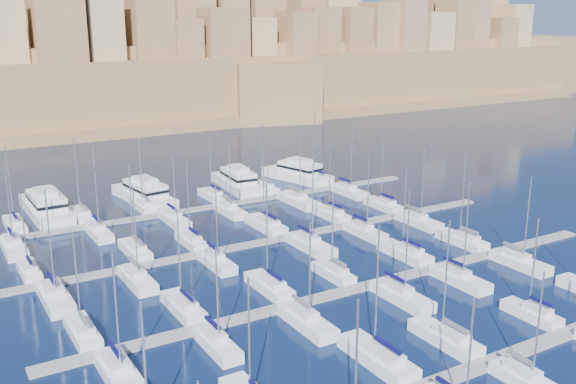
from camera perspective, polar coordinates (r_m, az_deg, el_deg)
ground at (r=94.81m, az=2.47°, el=-5.97°), size 600.00×600.00×0.00m
pontoon_near at (r=71.52m, az=18.03°, el=-14.02°), size 84.00×2.00×0.40m
pontoon_mid_near at (r=85.73m, az=6.91°, el=-8.30°), size 84.00×2.00×0.40m
pontoon_mid_far at (r=102.72m, az=-0.60°, el=-4.14°), size 84.00×2.00×0.40m
pontoon_far at (r=121.33m, az=-5.84°, el=-1.16°), size 84.00×2.00×0.40m
sailboat_2 at (r=68.17m, az=8.01°, el=-14.35°), size 3.02×10.05×15.11m
sailboat_3 at (r=73.24m, az=13.84°, el=-12.48°), size 2.73×9.10×14.27m
sailboat_4 at (r=81.74m, az=20.87°, el=-10.06°), size 2.24×7.48×12.61m
sailboat_9 at (r=67.84m, az=20.51°, el=-15.45°), size 2.36×7.87×12.41m
sailboat_12 at (r=75.95m, az=-17.79°, el=-11.75°), size 2.50×8.35×12.42m
sailboat_13 at (r=79.17m, az=-9.28°, el=-10.04°), size 2.66×8.87×13.12m
sailboat_14 at (r=83.82m, az=-1.66°, el=-8.34°), size 2.72×9.06×14.58m
sailboat_15 at (r=88.06m, az=4.09°, el=-7.20°), size 2.32×7.72×12.20m
sailboat_16 at (r=96.53m, az=10.38°, el=-5.35°), size 2.87×9.57×14.07m
sailboat_17 at (r=103.90m, az=15.23°, el=-4.15°), size 2.73×9.11×14.68m
sailboat_18 at (r=66.94m, az=-14.74°, el=-15.35°), size 2.83×9.45×13.76m
sailboat_19 at (r=70.58m, az=-6.35°, el=-13.24°), size 2.42×8.06×12.08m
sailboat_20 at (r=74.78m, az=1.67°, el=-11.41°), size 2.76×9.19×13.15m
sailboat_21 at (r=82.26m, az=10.03°, el=-9.05°), size 2.86×9.52×14.78m
sailboat_22 at (r=89.01m, az=15.00°, el=-7.44°), size 2.72×9.08×14.42m
sailboat_23 at (r=97.32m, az=19.89°, el=-5.87°), size 2.75×9.15×13.63m
sailboat_24 at (r=95.39m, az=-22.01°, el=-6.53°), size 2.35×7.82×11.79m
sailboat_25 at (r=98.84m, az=-13.42°, el=-5.03°), size 2.68×8.93×14.07m
sailboat_26 at (r=101.15m, az=-8.60°, el=-4.31°), size 2.40×7.99×13.60m
sailboat_27 at (r=107.61m, az=-1.99°, el=-2.93°), size 3.02×10.06×14.70m
sailboat_28 at (r=113.60m, az=3.83°, el=-1.98°), size 2.67×8.89×13.38m
sailboat_29 at (r=120.29m, az=8.44°, el=-1.13°), size 2.60×8.68×13.54m
sailboat_30 at (r=85.68m, az=-20.02°, el=-8.76°), size 3.02×10.08×15.03m
sailboat_31 at (r=88.24m, az=-13.26°, el=-7.52°), size 2.79×9.29×13.99m
sailboat_32 at (r=92.30m, az=-6.39°, el=-6.18°), size 2.59×8.62×12.32m
sailboat_33 at (r=98.43m, az=1.97°, el=-4.67°), size 3.11×10.36×16.68m
sailboat_34 at (r=105.04m, az=6.83°, el=-3.49°), size 2.67×8.89×14.67m
sailboat_35 at (r=111.82m, az=11.51°, el=-2.54°), size 2.84×9.45×13.74m
sailboat_36 at (r=116.92m, az=-23.12°, el=-2.70°), size 2.77×9.24×14.64m
sailboat_37 at (r=118.69m, az=-17.92°, el=-1.94°), size 2.81×9.36×14.89m
sailboat_38 at (r=121.18m, az=-12.71°, el=-1.22°), size 2.62×8.72×14.36m
sailboat_39 at (r=126.02m, az=-6.71°, el=-0.32°), size 2.67×8.90×12.34m
sailboat_40 at (r=131.05m, az=-2.23°, el=0.39°), size 2.81×9.35×14.06m
sailboat_41 at (r=137.82m, az=2.46°, el=1.14°), size 3.01×10.04×15.20m
sailboat_42 at (r=105.95m, az=-23.23°, el=-4.50°), size 2.98×9.95×14.22m
sailboat_43 at (r=108.54m, az=-16.48°, el=-3.41°), size 2.69×8.97×15.13m
sailboat_44 at (r=112.12m, az=-10.04°, el=-2.42°), size 2.72×9.07×12.36m
sailboat_45 at (r=116.09m, az=-5.21°, el=-1.63°), size 2.67×8.91×13.40m
sailboat_46 at (r=121.78m, az=0.91°, el=-0.75°), size 3.21×10.71×14.11m
sailboat_47 at (r=128.84m, az=5.44°, el=0.07°), size 2.90×9.66×13.81m
motor_yacht_a at (r=122.70m, az=-20.70°, el=-1.16°), size 6.22×19.84×5.25m
motor_yacht_b at (r=126.10m, az=-12.64°, el=-0.11°), size 7.61×18.80×5.25m
motor_yacht_c at (r=132.81m, az=-4.50°, el=0.99°), size 6.58×17.63×5.25m
motor_yacht_d at (r=139.61m, az=0.90°, el=1.74°), size 9.46×17.75×5.25m
fortified_city at (r=234.93m, az=-19.07°, el=9.63°), size 460.00×108.95×59.52m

